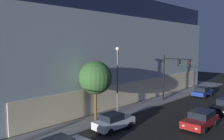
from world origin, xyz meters
name	(u,v)px	position (x,y,z in m)	size (l,w,h in m)	color
modern_building	(86,50)	(15.40, 19.22, 7.13)	(38.83, 21.98, 14.41)	#4C4C51
traffic_light_far_corner	(174,69)	(19.28, 5.07, 4.66)	(0.41, 4.14, 6.52)	black
street_lamp_sidewalk	(117,72)	(9.60, 6.57, 4.96)	(0.44, 0.44, 7.62)	slate
sidewalk_tree	(95,78)	(6.41, 6.69, 4.60)	(3.43, 3.43, 6.19)	brown
car_white	(113,122)	(5.93, 3.65, 0.80)	(4.19, 2.06, 1.61)	silver
car_red	(201,119)	(12.33, -1.90, 0.82)	(4.71, 2.33, 1.60)	maroon
car_blue	(202,92)	(25.94, 3.76, 0.77)	(4.12, 2.17, 1.52)	navy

